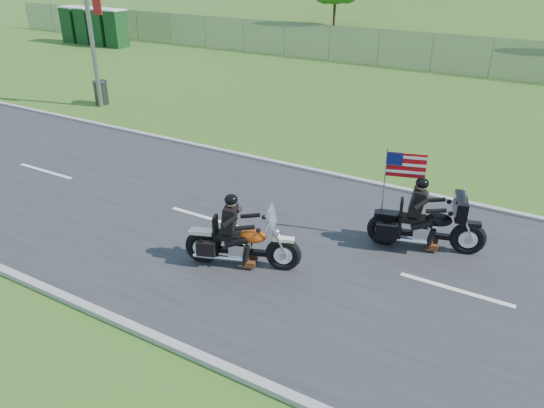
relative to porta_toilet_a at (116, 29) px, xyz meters
The scene contains 12 objects.
ground 27.83m from the porta_toilet_a, 37.69° to the right, with size 420.00×420.00×0.00m, color #3B541A.
road 27.83m from the porta_toilet_a, 37.69° to the right, with size 120.00×8.00×0.04m, color #28282B.
curb_north 25.55m from the porta_toilet_a, 30.48° to the right, with size 120.00×0.18×0.12m, color #9E9B93.
curb_south 30.47m from the porta_toilet_a, 43.74° to the right, with size 120.00×0.18×0.12m, color #9E9B93.
fence 17.26m from the porta_toilet_a, 10.01° to the left, with size 60.00×0.03×2.00m, color gray.
porta_toilet_a is the anchor object (origin of this frame).
porta_toilet_b 1.40m from the porta_toilet_a, behind, with size 1.10×1.10×2.30m, color #133C17.
porta_toilet_c 2.80m from the porta_toilet_a, behind, with size 1.10×1.10×2.30m, color #133C17.
porta_toilet_d 4.20m from the porta_toilet_a, behind, with size 1.10×1.10×2.30m, color #133C17.
motorcycle_lead 28.56m from the porta_toilet_a, 40.00° to the right, with size 2.39×1.17×1.67m.
motorcycle_follow 29.53m from the porta_toilet_a, 32.17° to the right, with size 2.50×1.18×2.13m.
trash_can 14.45m from the porta_toilet_a, 47.66° to the right, with size 0.56×0.56×0.96m, color #39383E.
Camera 1 is at (5.23, -9.20, 6.09)m, focal length 35.00 mm.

